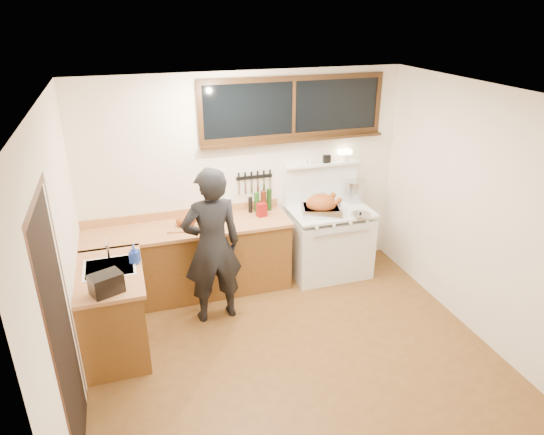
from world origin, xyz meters
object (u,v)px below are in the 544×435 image
object	(u,v)px
cutting_board	(186,223)
roast_turkey	(322,206)
man	(212,247)
vintage_stove	(328,240)

from	to	relation	value
cutting_board	roast_turkey	distance (m)	1.66
man	cutting_board	xyz separation A→B (m)	(-0.19, 0.57, 0.06)
vintage_stove	man	size ratio (longest dim) A/B	0.88
cutting_board	roast_turkey	xyz separation A→B (m)	(1.65, -0.12, 0.05)
vintage_stove	cutting_board	distance (m)	1.88
vintage_stove	roast_turkey	bearing A→B (deg)	-148.44
cutting_board	man	bearing A→B (deg)	-71.21
man	cutting_board	distance (m)	0.60
man	vintage_stove	bearing A→B (deg)	18.63
cutting_board	roast_turkey	size ratio (longest dim) A/B	0.82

